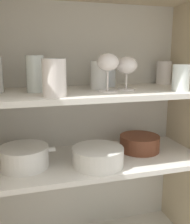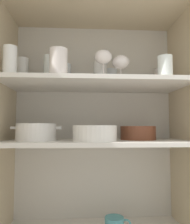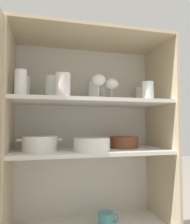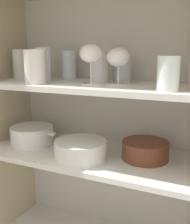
{
  "view_description": "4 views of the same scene",
  "coord_description": "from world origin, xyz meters",
  "px_view_note": "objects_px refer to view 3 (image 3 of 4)",
  "views": [
    {
      "loc": [
        -0.29,
        -0.81,
        1.11
      ],
      "look_at": [
        -0.0,
        0.18,
        0.89
      ],
      "focal_mm": 42.0,
      "sensor_mm": 36.0,
      "label": 1
    },
    {
      "loc": [
        -0.07,
        -0.89,
        0.75
      ],
      "look_at": [
        -0.01,
        0.19,
        0.83
      ],
      "focal_mm": 35.0,
      "sensor_mm": 36.0,
      "label": 2
    },
    {
      "loc": [
        -0.28,
        -1.07,
        0.84
      ],
      "look_at": [
        0.02,
        0.18,
        0.91
      ],
      "focal_mm": 35.0,
      "sensor_mm": 36.0,
      "label": 3
    },
    {
      "loc": [
        0.44,
        -0.74,
        1.08
      ],
      "look_at": [
        0.01,
        0.21,
        0.86
      ],
      "focal_mm": 42.0,
      "sensor_mm": 36.0,
      "label": 4
    }
  ],
  "objects_px": {
    "casserole_dish": "(40,144)",
    "mixing_bowl_large": "(124,142)",
    "plate_stack_white": "(92,144)",
    "coffee_mug_primary": "(106,220)"
  },
  "relations": [
    {
      "from": "plate_stack_white",
      "to": "mixing_bowl_large",
      "type": "distance_m",
      "value": 0.25
    },
    {
      "from": "coffee_mug_primary",
      "to": "casserole_dish",
      "type": "bearing_deg",
      "value": 179.49
    },
    {
      "from": "plate_stack_white",
      "to": "casserole_dish",
      "type": "distance_m",
      "value": 0.29
    },
    {
      "from": "plate_stack_white",
      "to": "casserole_dish",
      "type": "bearing_deg",
      "value": 167.29
    },
    {
      "from": "plate_stack_white",
      "to": "casserole_dish",
      "type": "height_order",
      "value": "casserole_dish"
    },
    {
      "from": "mixing_bowl_large",
      "to": "coffee_mug_primary",
      "type": "relative_size",
      "value": 1.4
    },
    {
      "from": "mixing_bowl_large",
      "to": "plate_stack_white",
      "type": "bearing_deg",
      "value": -155.9
    },
    {
      "from": "casserole_dish",
      "to": "mixing_bowl_large",
      "type": "bearing_deg",
      "value": 4.38
    },
    {
      "from": "mixing_bowl_large",
      "to": "casserole_dish",
      "type": "height_order",
      "value": "casserole_dish"
    },
    {
      "from": "plate_stack_white",
      "to": "coffee_mug_primary",
      "type": "bearing_deg",
      "value": 31.23
    }
  ]
}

